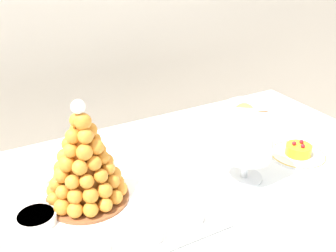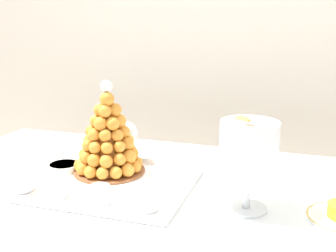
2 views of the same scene
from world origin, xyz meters
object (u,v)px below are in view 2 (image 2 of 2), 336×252
(dessert_cup_left, at_px, (22,181))
(macaron_goblet, at_px, (249,153))
(croquembouche, at_px, (108,138))
(creme_brulee_ramekin, at_px, (64,167))
(wine_glass, at_px, (127,134))
(serving_tray, at_px, (103,183))
(dessert_cup_centre, at_px, (100,196))
(dessert_cup_mid_left, at_px, (56,190))
(dessert_cup_mid_right, at_px, (147,200))

(dessert_cup_left, distance_m, macaron_goblet, 0.64)
(croquembouche, height_order, creme_brulee_ramekin, croquembouche)
(macaron_goblet, bearing_deg, wine_glass, 152.78)
(macaron_goblet, bearing_deg, serving_tray, 174.89)
(dessert_cup_centre, relative_size, creme_brulee_ramekin, 0.52)
(dessert_cup_mid_left, height_order, creme_brulee_ramekin, dessert_cup_mid_left)
(serving_tray, distance_m, croquembouche, 0.14)
(serving_tray, xyz_separation_m, dessert_cup_mid_right, (0.19, -0.13, 0.03))
(serving_tray, height_order, macaron_goblet, macaron_goblet)
(serving_tray, distance_m, dessert_cup_left, 0.23)
(serving_tray, distance_m, dessert_cup_mid_left, 0.16)
(dessert_cup_centre, bearing_deg, creme_brulee_ramekin, 139.37)
(croquembouche, bearing_deg, serving_tray, -78.49)
(dessert_cup_mid_left, relative_size, dessert_cup_mid_right, 0.98)
(dessert_cup_mid_left, bearing_deg, dessert_cup_centre, -1.63)
(serving_tray, relative_size, wine_glass, 3.53)
(macaron_goblet, bearing_deg, croquembouche, 165.00)
(serving_tray, xyz_separation_m, macaron_goblet, (0.43, -0.04, 0.15))
(croquembouche, relative_size, wine_glass, 1.95)
(serving_tray, relative_size, macaron_goblet, 2.06)
(dessert_cup_mid_left, distance_m, wine_glass, 0.34)
(dessert_cup_centre, height_order, macaron_goblet, macaron_goblet)
(serving_tray, bearing_deg, wine_glass, 88.70)
(dessert_cup_centre, bearing_deg, dessert_cup_mid_right, 6.89)
(serving_tray, xyz_separation_m, wine_glass, (0.00, 0.18, 0.10))
(serving_tray, relative_size, croquembouche, 1.81)
(croquembouche, relative_size, macaron_goblet, 1.14)
(serving_tray, bearing_deg, creme_brulee_ramekin, 162.51)
(serving_tray, bearing_deg, macaron_goblet, -5.11)
(serving_tray, xyz_separation_m, dessert_cup_centre, (0.07, -0.14, 0.03))
(dessert_cup_centre, bearing_deg, macaron_goblet, 16.17)
(dessert_cup_mid_right, bearing_deg, macaron_goblet, 20.66)
(dessert_cup_mid_right, height_order, macaron_goblet, macaron_goblet)
(croquembouche, distance_m, wine_glass, 0.10)
(dessert_cup_left, distance_m, wine_glass, 0.37)
(croquembouche, bearing_deg, dessert_cup_mid_right, -45.52)
(croquembouche, height_order, dessert_cup_mid_right, croquembouche)
(creme_brulee_ramekin, height_order, wine_glass, wine_glass)
(dessert_cup_mid_left, relative_size, creme_brulee_ramekin, 0.58)
(serving_tray, height_order, dessert_cup_centre, dessert_cup_centre)
(dessert_cup_mid_left, height_order, wine_glass, wine_glass)
(dessert_cup_left, bearing_deg, croquembouche, 50.29)
(serving_tray, bearing_deg, croquembouche, 101.51)
(dessert_cup_left, distance_m, creme_brulee_ramekin, 0.18)
(dessert_cup_mid_left, distance_m, dessert_cup_mid_right, 0.26)
(croquembouche, relative_size, creme_brulee_ramekin, 2.87)
(dessert_cup_left, relative_size, dessert_cup_mid_right, 1.03)
(wine_glass, bearing_deg, dessert_cup_centre, -79.22)
(croquembouche, bearing_deg, creme_brulee_ramekin, -168.11)
(dessert_cup_centre, height_order, wine_glass, wine_glass)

